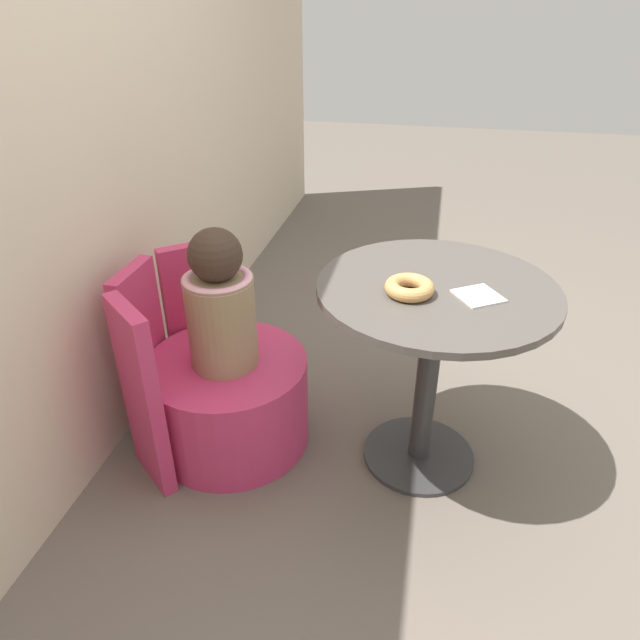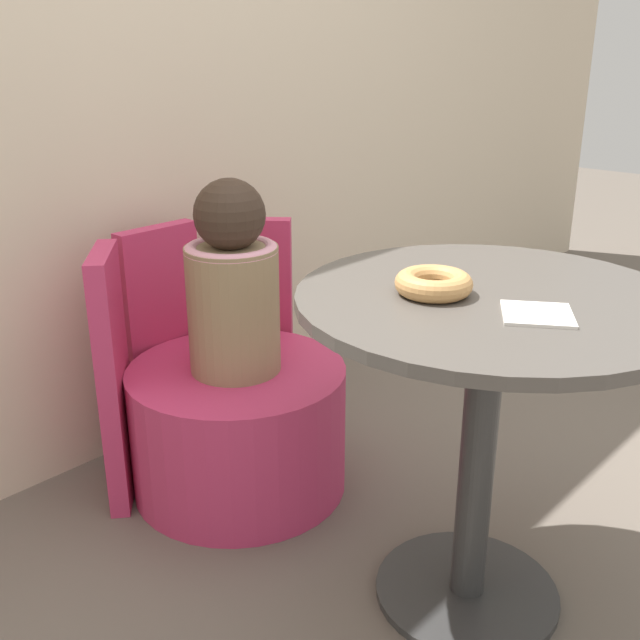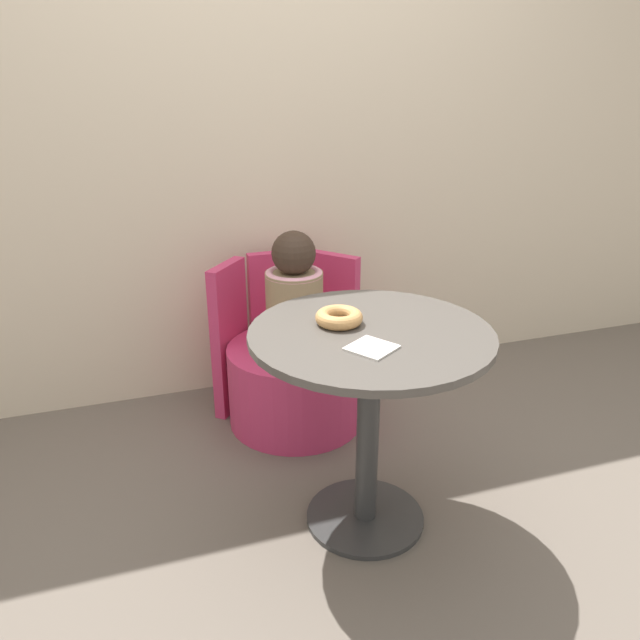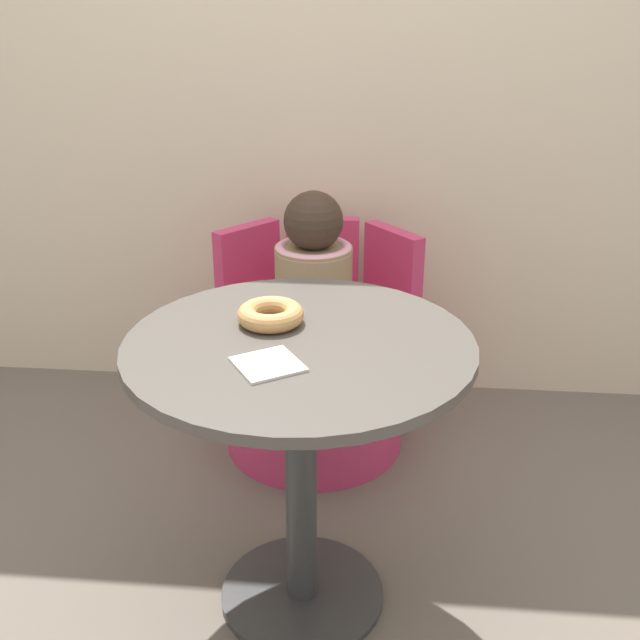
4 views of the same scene
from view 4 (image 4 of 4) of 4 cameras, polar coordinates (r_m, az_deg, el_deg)
ground_plane at (r=2.04m, az=-3.27°, el=-19.52°), size 12.00×12.00×0.00m
back_wall at (r=2.61m, az=-0.16°, el=19.53°), size 6.00×0.06×2.40m
round_table at (r=1.68m, az=-1.52°, el=-6.87°), size 0.76×0.76×0.71m
tub_chair at (r=2.48m, az=-0.46°, el=-5.68°), size 0.58×0.58×0.35m
booth_backrest at (r=2.62m, az=0.05°, el=0.09°), size 0.68×0.25×0.69m
child_figure at (r=2.30m, az=-0.49°, el=3.21°), size 0.24×0.24×0.50m
donut at (r=1.67m, az=-3.78°, el=0.42°), size 0.15×0.15×0.04m
paper_napkin at (r=1.49m, az=-3.99°, el=-3.39°), size 0.17×0.17×0.01m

